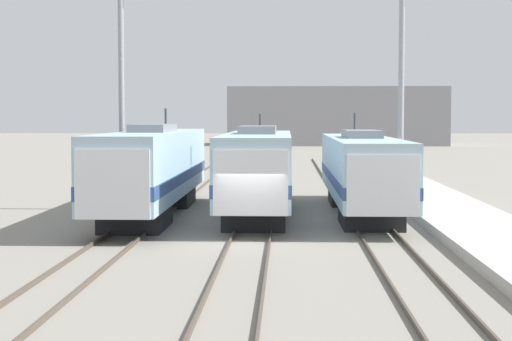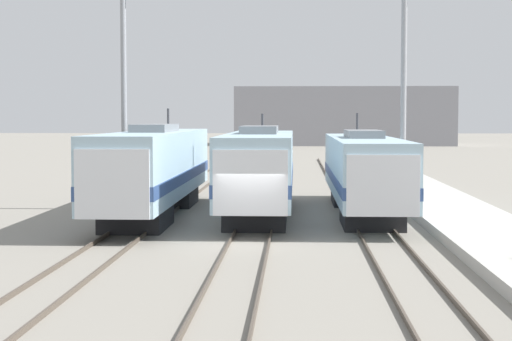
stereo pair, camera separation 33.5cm
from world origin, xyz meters
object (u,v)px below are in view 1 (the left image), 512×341
at_px(locomotive_far_left, 152,169).
at_px(catenary_tower_right, 401,72).
at_px(locomotive_far_right, 362,171).
at_px(catenary_tower_left, 121,72).
at_px(locomotive_center, 257,170).

distance_m(locomotive_far_left, catenary_tower_right, 12.92).
distance_m(locomotive_far_right, catenary_tower_left, 12.69).
bearing_deg(locomotive_far_left, locomotive_far_right, 5.74).
relative_size(locomotive_center, catenary_tower_left, 1.27).
height_order(locomotive_center, locomotive_far_right, locomotive_far_right).
bearing_deg(catenary_tower_right, locomotive_far_right, -133.81).
height_order(locomotive_far_left, catenary_tower_right, catenary_tower_right).
bearing_deg(locomotive_far_right, catenary_tower_left, 169.61).
xyz_separation_m(locomotive_far_right, catenary_tower_left, (-11.60, 2.13, 4.69)).
bearing_deg(locomotive_center, catenary_tower_left, 155.97).
xyz_separation_m(locomotive_far_left, catenary_tower_left, (-1.95, 3.10, 4.55)).
distance_m(locomotive_center, catenary_tower_left, 8.72).
xyz_separation_m(locomotive_far_left, locomotive_center, (4.82, 0.08, -0.04)).
bearing_deg(catenary_tower_right, locomotive_far_left, -165.16).
relative_size(locomotive_center, locomotive_far_right, 0.89).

